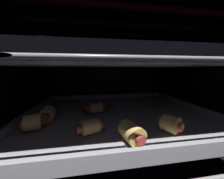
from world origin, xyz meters
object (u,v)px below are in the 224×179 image
oven_rack_lower (118,116)px  pig_in_blanket_upper_4 (156,58)px  pig_in_blanket_upper_3 (90,53)px  pig_in_blanket_upper_10 (98,56)px  pig_in_blanket_lower_2 (33,123)px  pig_in_blanket_upper_6 (49,51)px  pig_in_blanket_upper_7 (157,55)px  pig_in_blanket_upper_8 (155,59)px  pig_in_blanket_lower_5 (90,127)px  baking_tray_upper (118,63)px  baking_tray_lower (118,113)px  pig_in_blanket_lower_4 (96,108)px  pig_in_blanket_upper_0 (206,51)px  pig_in_blanket_upper_5 (60,59)px  pig_in_blanket_lower_3 (171,124)px  pig_in_blanket_upper_1 (47,58)px  heating_element (118,24)px  pig_in_blanket_lower_1 (132,132)px  oven_rack_upper (118,65)px  pig_in_blanket_upper_2 (180,56)px  pig_in_blanket_lower_0 (47,114)px  pig_in_blanket_upper_9 (52,45)px

oven_rack_lower → pig_in_blanket_upper_4: bearing=12.9°
pig_in_blanket_upper_3 → pig_in_blanket_upper_10: (1.95, 6.00, -0.02)cm
pig_in_blanket_lower_2 → pig_in_blanket_upper_6: size_ratio=1.09×
pig_in_blanket_upper_7 → pig_in_blanket_upper_8: 11.99cm
pig_in_blanket_lower_5 → baking_tray_upper: size_ratio=0.12×
baking_tray_lower → pig_in_blanket_lower_4: pig_in_blanket_lower_4 is taller
pig_in_blanket_upper_0 → pig_in_blanket_upper_3: size_ratio=1.17×
pig_in_blanket_upper_3 → pig_in_blanket_upper_8: 25.59cm
pig_in_blanket_upper_0 → pig_in_blanket_upper_5: (-32.36, 24.42, 0.12)cm
pig_in_blanket_lower_4 → pig_in_blanket_upper_3: 15.77cm
pig_in_blanket_upper_4 → pig_in_blanket_upper_3: bearing=-157.0°
pig_in_blanket_lower_3 → pig_in_blanket_upper_1: size_ratio=1.01×
heating_element → pig_in_blanket_upper_6: 18.35cm
baking_tray_lower → pig_in_blanket_lower_3: bearing=-57.8°
pig_in_blanket_lower_5 → pig_in_blanket_lower_4: bearing=83.5°
oven_rack_lower → pig_in_blanket_lower_4: size_ratio=8.93×
pig_in_blanket_upper_5 → pig_in_blanket_upper_10: size_ratio=0.98×
oven_rack_lower → baking_tray_upper: 15.22cm
pig_in_blanket_lower_1 → oven_rack_upper: size_ratio=0.11×
pig_in_blanket_upper_2 → pig_in_blanket_upper_3: pig_in_blanket_upper_2 is taller
pig_in_blanket_lower_0 → pig_in_blanket_upper_2: (36.01, 2.75, 14.38)cm
pig_in_blanket_lower_1 → pig_in_blanket_upper_9: 18.59cm
pig_in_blanket_lower_2 → pig_in_blanket_upper_0: bearing=-7.8°
pig_in_blanket_upper_7 → pig_in_blanket_lower_5: bearing=-155.8°
pig_in_blanket_upper_0 → pig_in_blanket_upper_10: bearing=147.7°
pig_in_blanket_lower_1 → baking_tray_upper: baking_tray_upper is taller
baking_tray_lower → pig_in_blanket_upper_0: size_ratio=8.11×
baking_tray_upper → oven_rack_lower: bearing=-90.0°
pig_in_blanket_upper_10 → pig_in_blanket_upper_2: bearing=-1.4°
oven_rack_upper → pig_in_blanket_upper_7: (9.51, -3.09, 2.54)cm
pig_in_blanket_lower_4 → pig_in_blanket_upper_7: 21.81cm
pig_in_blanket_lower_4 → pig_in_blanket_lower_5: size_ratio=1.10×
pig_in_blanket_lower_2 → pig_in_blanket_upper_1: size_ratio=1.01×
pig_in_blanket_lower_3 → oven_rack_upper: 18.90cm
pig_in_blanket_lower_1 → pig_in_blanket_upper_0: bearing=8.9°
pig_in_blanket_upper_1 → pig_in_blanket_upper_10: same height
baking_tray_lower → pig_in_blanket_lower_4: size_ratio=7.75×
pig_in_blanket_lower_4 → pig_in_blanket_upper_3: size_ratio=1.22×
oven_rack_lower → baking_tray_lower: 0.89cm
oven_rack_lower → pig_in_blanket_lower_1: pig_in_blanket_lower_1 is taller
pig_in_blanket_upper_3 → pig_in_blanket_upper_7: size_ratio=1.00×
heating_element → pig_in_blanket_upper_8: heating_element is taller
heating_element → pig_in_blanket_upper_3: (-7.29, -5.50, -7.97)cm
baking_tray_lower → baking_tray_upper: (0.00, 0.00, 14.34)cm
baking_tray_lower → pig_in_blanket_upper_0: pig_in_blanket_upper_0 is taller
baking_tray_lower → pig_in_blanket_upper_1: 26.57cm
pig_in_blanket_upper_4 → pig_in_blanket_lower_5: bearing=-145.7°
oven_rack_lower → pig_in_blanket_upper_10: bearing=174.6°
oven_rack_lower → pig_in_blanket_upper_3: 19.21cm
pig_in_blanket_lower_4 → pig_in_blanket_upper_9: pig_in_blanket_upper_9 is taller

